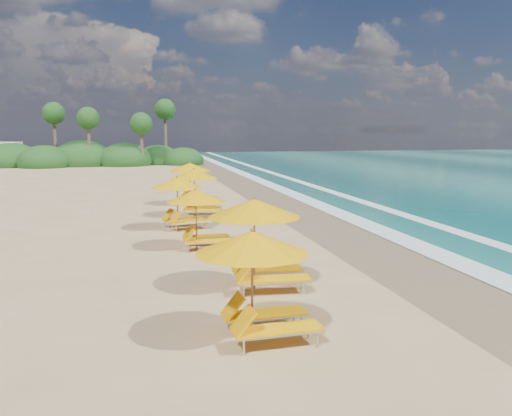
# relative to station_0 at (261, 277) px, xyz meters

# --- Properties ---
(ground) EXTENTS (160.00, 160.00, 0.00)m
(ground) POSITION_rel_station_0_xyz_m (2.15, 9.93, -1.31)
(ground) COLOR tan
(ground) RESTS_ON ground
(wet_sand) EXTENTS (4.00, 160.00, 0.01)m
(wet_sand) POSITION_rel_station_0_xyz_m (6.15, 9.93, -1.30)
(wet_sand) COLOR #816C4C
(wet_sand) RESTS_ON ground
(surf_foam) EXTENTS (4.00, 160.00, 0.01)m
(surf_foam) POSITION_rel_station_0_xyz_m (8.85, 9.93, -1.28)
(surf_foam) COLOR white
(surf_foam) RESTS_ON ground
(station_0) EXTENTS (2.58, 2.40, 2.34)m
(station_0) POSITION_rel_station_0_xyz_m (0.00, 0.00, 0.00)
(station_0) COLOR olive
(station_0) RESTS_ON ground
(station_1) EXTENTS (2.87, 2.69, 2.53)m
(station_1) POSITION_rel_station_0_xyz_m (0.82, 3.36, 0.11)
(station_1) COLOR olive
(station_1) RESTS_ON ground
(station_2) EXTENTS (2.39, 2.21, 2.19)m
(station_2) POSITION_rel_station_0_xyz_m (-0.19, 8.58, -0.08)
(station_2) COLOR olive
(station_2) RESTS_ON ground
(station_3) EXTENTS (2.88, 2.80, 2.30)m
(station_3) POSITION_rel_station_0_xyz_m (-0.57, 12.56, -0.02)
(station_3) COLOR olive
(station_3) RESTS_ON ground
(station_4) EXTENTS (2.93, 2.81, 2.42)m
(station_4) POSITION_rel_station_0_xyz_m (0.51, 15.66, 0.05)
(station_4) COLOR olive
(station_4) RESTS_ON ground
(station_5) EXTENTS (3.14, 3.07, 2.46)m
(station_5) POSITION_rel_station_0_xyz_m (0.71, 19.85, 0.07)
(station_5) COLOR olive
(station_5) RESTS_ON ground
(treeline) EXTENTS (25.80, 8.80, 9.74)m
(treeline) POSITION_rel_station_0_xyz_m (-7.79, 55.44, -0.31)
(treeline) COLOR #163D14
(treeline) RESTS_ON ground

